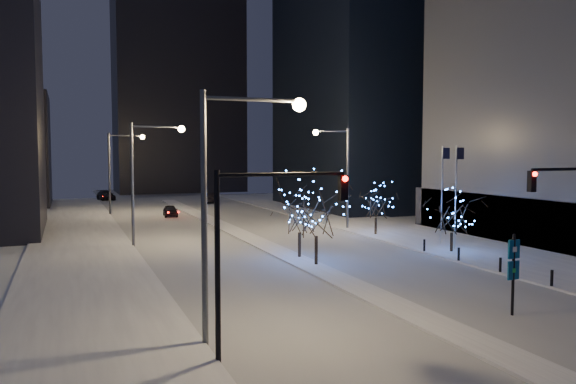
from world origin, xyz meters
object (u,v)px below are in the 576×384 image
car_mid (210,198)px  car_near (170,211)px  car_far (106,195)px  traffic_signal_west (259,230)px  street_lamp_east (340,164)px  holiday_tree_plaza_far (376,202)px  street_lamp_w_near (230,181)px  street_lamp_w_mid (146,166)px  holiday_tree_median_far (300,214)px  holiday_tree_plaza_near (452,213)px  street_lamp_w_far (118,162)px  holiday_tree_median_near (316,207)px  wayfinding_sign (513,266)px

car_mid → car_near: bearing=61.4°
car_far → traffic_signal_west: bearing=-99.1°
street_lamp_east → holiday_tree_plaza_far: 6.01m
car_mid → holiday_tree_plaza_far: 39.42m
street_lamp_w_near → car_near: size_ratio=2.53×
street_lamp_w_mid → street_lamp_east: 19.26m
street_lamp_east → holiday_tree_median_far: bearing=-127.2°
street_lamp_w_near → street_lamp_east: 33.85m
street_lamp_w_near → holiday_tree_plaza_near: 25.06m
holiday_tree_median_far → car_mid: bearing=84.0°
street_lamp_w_near → car_near: (5.51, 45.80, -5.82)m
holiday_tree_median_far → street_lamp_w_mid: bearing=134.4°
street_lamp_w_far → holiday_tree_plaza_near: 42.51m
street_lamp_east → traffic_signal_west: street_lamp_east is taller
car_far → holiday_tree_median_near: holiday_tree_median_near is taller
holiday_tree_median_near → wayfinding_sign: size_ratio=1.63×
car_mid → holiday_tree_plaza_far: size_ratio=1.02×
street_lamp_w_near → holiday_tree_median_far: 18.33m
holiday_tree_plaza_far → wayfinding_sign: 25.49m
holiday_tree_median_near → car_mid: bearing=84.4°
wayfinding_sign → holiday_tree_median_near: bearing=100.4°
holiday_tree_plaza_far → car_far: bearing=112.2°
street_lamp_w_far → holiday_tree_median_near: street_lamp_w_far is taller
holiday_tree_median_near → holiday_tree_plaza_near: (11.59, 0.72, -0.89)m
street_lamp_east → holiday_tree_median_far: street_lamp_east is taller
street_lamp_w_mid → holiday_tree_median_near: 15.87m
holiday_tree_plaza_near → wayfinding_sign: 16.47m
car_far → holiday_tree_median_far: bearing=-90.2°
traffic_signal_west → car_far: (-0.56, 75.15, -4.00)m
street_lamp_w_near → street_lamp_w_far: same height
street_lamp_w_near → holiday_tree_median_far: (9.44, 15.37, -3.26)m
street_lamp_w_near → holiday_tree_plaza_near: street_lamp_w_near is taller
street_lamp_w_near → holiday_tree_plaza_near: bearing=32.1°
street_lamp_w_mid → holiday_tree_median_far: bearing=-45.6°
street_lamp_w_far → holiday_tree_median_near: 38.76m
street_lamp_east → wayfinding_sign: 30.12m
street_lamp_w_far → street_lamp_w_mid: bearing=-90.0°
street_lamp_w_mid → holiday_tree_plaza_near: bearing=-29.3°
street_lamp_w_far → street_lamp_east: same height
street_lamp_w_near → holiday_tree_median_far: street_lamp_w_near is taller
car_mid → car_far: (-14.37, 11.06, -0.02)m
street_lamp_w_mid → car_far: (-0.06, 48.14, -5.74)m
street_lamp_w_mid → car_mid: size_ratio=2.11×
car_near → car_mid: (8.80, 16.29, 0.11)m
street_lamp_w_far → car_mid: 19.58m
street_lamp_w_near → holiday_tree_plaza_far: 31.03m
car_near → car_far: bearing=106.8°
car_mid → holiday_tree_median_far: size_ratio=1.01×
car_far → holiday_tree_plaza_near: holiday_tree_plaza_near is taller
car_near → wayfinding_sign: bearing=-75.4°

